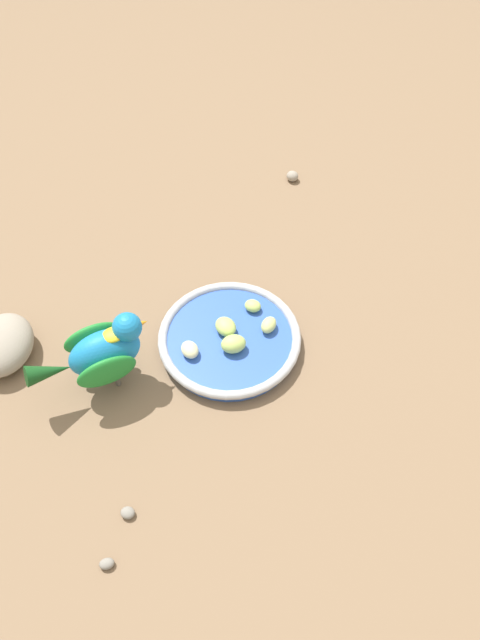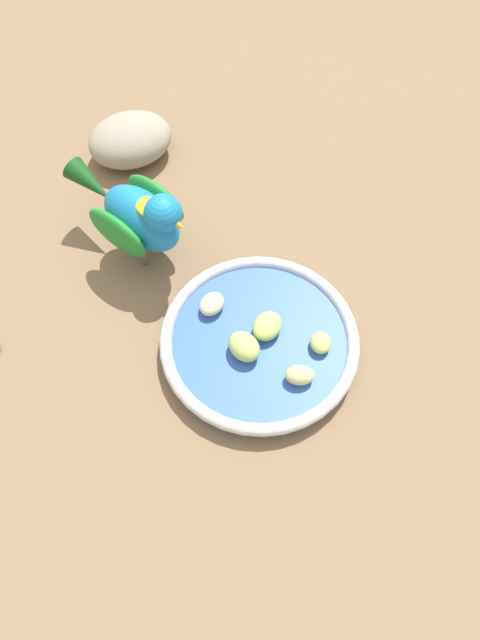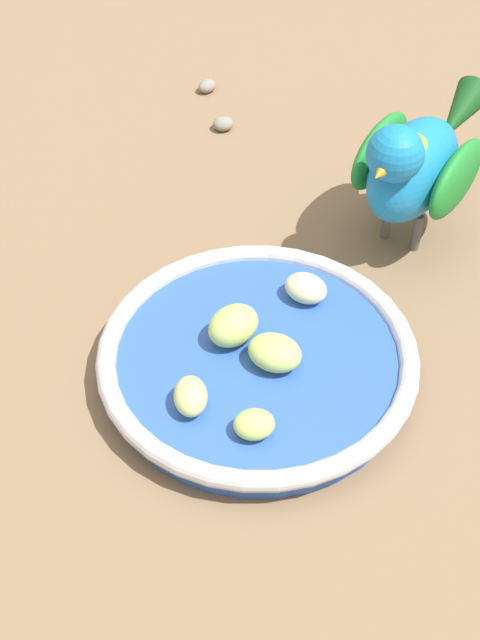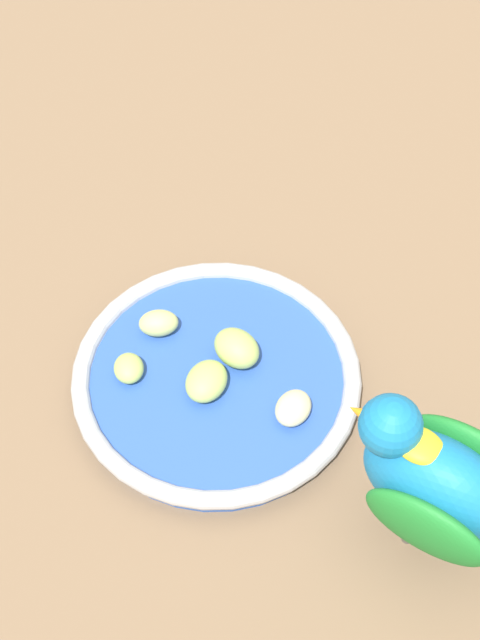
% 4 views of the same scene
% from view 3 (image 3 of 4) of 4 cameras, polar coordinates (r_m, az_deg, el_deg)
% --- Properties ---
extents(ground_plane, '(4.00, 4.00, 0.00)m').
position_cam_3_polar(ground_plane, '(0.63, 2.80, -2.58)').
color(ground_plane, '#7A6047').
extents(feeding_bowl, '(0.21, 0.21, 0.03)m').
position_cam_3_polar(feeding_bowl, '(0.61, 0.91, -2.24)').
color(feeding_bowl, '#2D56B7').
rests_on(feeding_bowl, ground_plane).
extents(apple_piece_0, '(0.04, 0.05, 0.02)m').
position_cam_3_polar(apple_piece_0, '(0.60, 2.14, -2.00)').
color(apple_piece_0, '#B2CC66').
rests_on(apple_piece_0, feeding_bowl).
extents(apple_piece_1, '(0.04, 0.04, 0.02)m').
position_cam_3_polar(apple_piece_1, '(0.61, -0.41, -0.33)').
color(apple_piece_1, '#B2CC66').
rests_on(apple_piece_1, feeding_bowl).
extents(apple_piece_2, '(0.04, 0.04, 0.02)m').
position_cam_3_polar(apple_piece_2, '(0.64, 4.04, 1.95)').
color(apple_piece_2, beige).
rests_on(apple_piece_2, feeding_bowl).
extents(apple_piece_3, '(0.03, 0.03, 0.02)m').
position_cam_3_polar(apple_piece_3, '(0.56, 0.87, -6.38)').
color(apple_piece_3, '#B2CC66').
rests_on(apple_piece_3, feeding_bowl).
extents(apple_piece_4, '(0.03, 0.04, 0.02)m').
position_cam_3_polar(apple_piece_4, '(0.57, -3.03, -4.66)').
color(apple_piece_4, '#C6D17A').
rests_on(apple_piece_4, feeding_bowl).
extents(parrot, '(0.16, 0.11, 0.12)m').
position_cam_3_polar(parrot, '(0.69, 10.67, 9.42)').
color(parrot, '#59544C').
rests_on(parrot, ground_plane).
extents(pebble_1, '(0.02, 0.02, 0.01)m').
position_cam_3_polar(pebble_1, '(0.88, -2.02, 14.07)').
color(pebble_1, gray).
rests_on(pebble_1, ground_plane).
extents(pebble_2, '(0.02, 0.02, 0.01)m').
position_cam_3_polar(pebble_2, '(0.83, -1.03, 11.88)').
color(pebble_2, gray).
rests_on(pebble_2, ground_plane).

